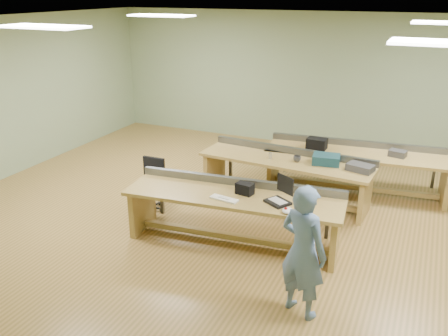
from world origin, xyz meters
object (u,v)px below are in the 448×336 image
Objects in this scene: workbench_back at (356,162)px; laptop_base at (278,202)px; task_chair at (151,191)px; mug at (297,159)px; parts_bin_grey at (360,168)px; workbench_mid at (286,170)px; person at (303,252)px; camera_bag at (245,189)px; parts_bin_teal at (326,159)px; drinks_can at (270,156)px; workbench_front at (234,206)px.

laptop_base is at bearing -109.45° from workbench_back.
task_chair reaches higher than mug.
workbench_back is 8.06× the size of parts_bin_grey.
person reaches higher than workbench_mid.
parts_bin_grey is at bearing -84.18° from workbench_back.
person is (1.07, -2.87, 0.22)m from workbench_mid.
workbench_mid is 1.34m from workbench_back.
workbench_mid reaches higher than task_chair.
camera_bag reaches higher than parts_bin_grey.
camera_bag is at bearing -114.41° from parts_bin_teal.
task_chair is 7.93× the size of drinks_can.
workbench_mid is at bearing -176.45° from parts_bin_teal.
parts_bin_teal is at bearing -61.18° from person.
laptop_base is 1.80m from parts_bin_teal.
drinks_can is (-1.48, -0.04, -0.00)m from parts_bin_grey.
parts_bin_teal is at bearing -120.43° from workbench_back.
mug is at bearing 5.99° from drinks_can.
workbench_back is at bearing 33.99° from task_chair.
workbench_mid is 0.92× the size of workbench_back.
parts_bin_grey is at bearing -10.24° from parts_bin_teal.
workbench_back is 25.76× the size of mug.
drinks_can is at bearing -154.56° from workbench_mid.
laptop_base is at bearing -82.65° from mug.
camera_bag is 2.20× the size of drinks_can.
camera_bag is 1.55m from drinks_can.
task_chair is at bearing -160.64° from laptop_base.
camera_bag is at bearing -89.58° from workbench_mid.
person is 3.07m from drinks_can.
camera_bag is (-1.17, 1.23, 0.05)m from person.
workbench_front reaches higher than drinks_can.
workbench_mid is at bearing 134.76° from laptop_base.
workbench_back is at bearing 65.75° from parts_bin_teal.
parts_bin_teal is at bearing 56.84° from workbench_front.
task_chair is 2.13× the size of parts_bin_grey.
workbench_back is 1.26m from mug.
mug is (0.30, 1.59, -0.03)m from camera_bag.
mug is (-1.03, 0.01, -0.01)m from parts_bin_grey.
task_chair is 6.81× the size of mug.
drinks_can is (-0.15, 1.54, -0.03)m from camera_bag.
person is at bearing -64.43° from drinks_can.
camera_bag is (-1.13, -2.50, 0.27)m from workbench_back.
person reaches higher than parts_bin_grey.
parts_bin_teal reaches higher than mug.
workbench_front and workbench_mid have the same top height.
person is 3.44m from task_chair.
camera_bag reaches higher than mug.
laptop_base is (-0.61, -2.60, 0.20)m from workbench_back.
drinks_can reaches higher than task_chair.
workbench_mid is at bearing 96.57° from camera_bag.
workbench_back reaches higher than task_chair.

